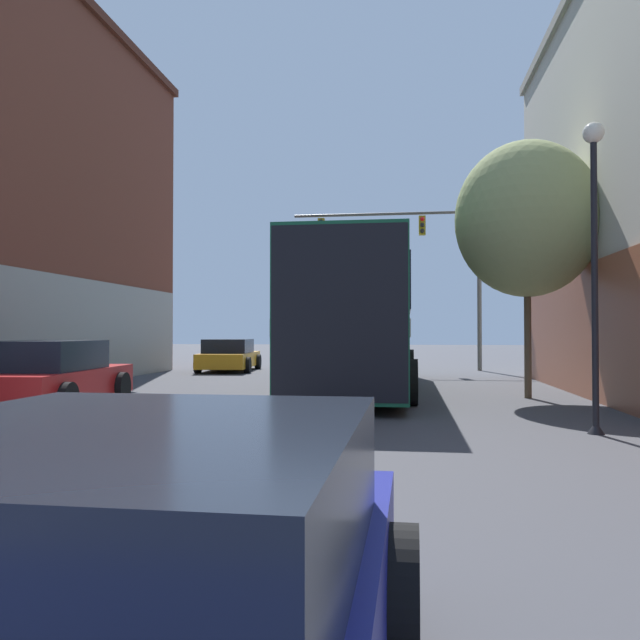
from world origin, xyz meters
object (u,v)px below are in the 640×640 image
Objects in this scene: bus at (362,316)px; parked_car_left_near at (229,356)px; hatchback_foreground at (93,631)px; street_tree_near at (527,219)px; traffic_signal_gantry at (424,252)px; parked_car_left_far at (49,377)px; street_lamp at (594,249)px.

bus is 2.62× the size of parked_car_left_near.
street_tree_near is at bearing -15.53° from hatchback_foreground.
street_tree_near is at bearing -137.39° from parked_car_left_near.
parked_car_left_near is 14.03m from street_tree_near.
parked_car_left_far is at bearing -119.14° from traffic_signal_gantry.
street_lamp is at bearing -89.89° from street_tree_near.
bus reaches higher than hatchback_foreground.
traffic_signal_gantry reaches higher than street_lamp.
street_lamp reaches higher than parked_car_left_near.
traffic_signal_gantry is at bearing -34.28° from parked_car_left_far.
parked_car_left_near is 0.58× the size of traffic_signal_gantry.
hatchback_foreground is at bearing -115.52° from street_lamp.
hatchback_foreground is (0.19, -15.34, -1.43)m from bus.
street_tree_near is (-0.01, 5.31, 1.43)m from street_lamp.
bus is at bearing -102.51° from traffic_signal_gantry.
bus is 8.21m from parked_car_left_far.
bus is 8.25m from street_lamp.
traffic_signal_gantry reaches higher than parked_car_left_far.
hatchback_foreground is at bearing -153.12° from parked_car_left_far.
street_lamp is at bearing -24.91° from hatchback_foreground.
traffic_signal_gantry is 1.61× the size of street_lamp.
parked_car_left_far is 17.00m from traffic_signal_gantry.
traffic_signal_gantry is at bearing 97.53° from street_lamp.
bus is 9.51m from parked_car_left_near.
hatchback_foreground is 0.86× the size of parked_car_left_near.
street_lamp is (10.01, -14.43, 2.25)m from parked_car_left_near.
street_tree_near is at bearing -75.51° from parked_car_left_far.
parked_car_left_near is at bearing 124.76° from street_lamp.
street_tree_near is (10.00, -9.12, 3.68)m from parked_car_left_near.
bus is 5.02m from street_tree_near.
street_lamp reaches higher than parked_car_left_far.
bus is 9.64m from traffic_signal_gantry.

